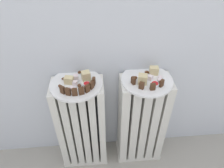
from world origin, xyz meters
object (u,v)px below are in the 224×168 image
(radiator_left, at_px, (82,126))
(plate_right, at_px, (147,80))
(fork, at_px, (80,84))
(jam_bowl_right, at_px, (155,85))
(plate_left, at_px, (76,84))
(radiator_right, at_px, (141,122))
(jam_bowl_left, at_px, (87,85))

(radiator_left, height_order, plate_right, plate_right)
(radiator_left, xyz_separation_m, fork, (0.02, -0.01, 0.35))
(radiator_left, relative_size, fork, 7.25)
(jam_bowl_right, xyz_separation_m, fork, (-0.38, 0.05, -0.01))
(plate_right, height_order, fork, fork)
(radiator_left, distance_m, plate_right, 0.51)
(radiator_left, relative_size, plate_left, 2.38)
(radiator_right, bearing_deg, radiator_left, 180.00)
(jam_bowl_right, bearing_deg, fork, 172.21)
(plate_right, bearing_deg, jam_bowl_right, -66.81)
(radiator_right, bearing_deg, fork, -178.66)
(jam_bowl_right, height_order, fork, jam_bowl_right)
(radiator_right, xyz_separation_m, plate_left, (-0.38, 0.00, 0.34))
(radiator_right, bearing_deg, plate_left, 180.00)
(radiator_left, bearing_deg, jam_bowl_right, -8.52)
(jam_bowl_left, relative_size, fork, 0.42)
(plate_left, relative_size, fork, 3.05)
(jam_bowl_left, relative_size, jam_bowl_right, 0.91)
(plate_right, distance_m, jam_bowl_right, 0.07)
(plate_right, height_order, jam_bowl_left, jam_bowl_left)
(jam_bowl_left, bearing_deg, radiator_right, 5.68)
(radiator_right, xyz_separation_m, jam_bowl_right, (0.03, -0.06, 0.36))
(radiator_right, height_order, jam_bowl_left, jam_bowl_left)
(plate_right, height_order, jam_bowl_right, jam_bowl_right)
(plate_left, bearing_deg, fork, -20.08)
(radiator_right, distance_m, jam_bowl_left, 0.48)
(radiator_right, distance_m, fork, 0.50)
(plate_right, distance_m, fork, 0.35)
(plate_left, distance_m, jam_bowl_left, 0.07)
(plate_left, height_order, fork, fork)
(plate_left, height_order, jam_bowl_left, jam_bowl_left)
(jam_bowl_left, bearing_deg, plate_right, 5.68)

